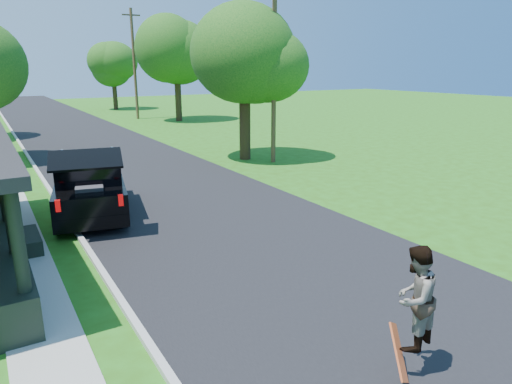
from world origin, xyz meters
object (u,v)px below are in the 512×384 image
black_suv (90,186)px  utility_pole_near (274,69)px  skateboarder (415,298)px  tree_right_near (243,58)px

black_suv → utility_pole_near: size_ratio=0.64×
skateboarder → utility_pole_near: 17.50m
skateboarder → tree_right_near: 18.61m
skateboarder → tree_right_near: (6.61, 16.95, 3.91)m
black_suv → tree_right_near: tree_right_near is taller
skateboarder → utility_pole_near: size_ratio=0.19×
black_suv → skateboarder: (2.54, -11.34, 0.39)m
black_suv → tree_right_near: size_ratio=0.72×
skateboarder → utility_pole_near: (7.51, 15.45, 3.33)m
black_suv → skateboarder: size_ratio=3.38×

